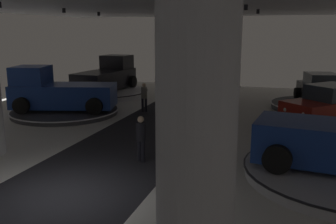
# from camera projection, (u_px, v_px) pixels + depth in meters

# --- Properties ---
(ground) EXTENTS (24.00, 44.00, 0.06)m
(ground) POSITION_uv_depth(u_px,v_px,m) (60.00, 199.00, 9.90)
(ground) COLOR silver
(column_right) EXTENTS (1.45, 1.45, 5.50)m
(column_right) POSITION_uv_depth(u_px,v_px,m) (196.00, 125.00, 6.49)
(column_right) COLOR silver
(column_right) RESTS_ON ground
(display_platform_deep_left) EXTENTS (5.83, 5.83, 0.35)m
(display_platform_deep_left) POSITION_uv_depth(u_px,v_px,m) (106.00, 92.00, 25.55)
(display_platform_deep_left) COLOR silver
(display_platform_deep_left) RESTS_ON ground
(pickup_truck_deep_left) EXTENTS (2.91, 5.42, 2.30)m
(pickup_truck_deep_left) POSITION_uv_depth(u_px,v_px,m) (107.00, 76.00, 25.60)
(pickup_truck_deep_left) COLOR black
(pickup_truck_deep_left) RESTS_ON display_platform_deep_left
(display_platform_deep_right) EXTENTS (5.44, 5.44, 0.34)m
(display_platform_deep_right) POSITION_uv_depth(u_px,v_px,m) (320.00, 106.00, 20.94)
(display_platform_deep_right) COLOR #333338
(display_platform_deep_right) RESTS_ON ground
(display_car_deep_right) EXTENTS (2.88, 4.47, 1.71)m
(display_car_deep_right) POSITION_uv_depth(u_px,v_px,m) (321.00, 90.00, 20.78)
(display_car_deep_right) COLOR black
(display_car_deep_right) RESTS_ON display_platform_deep_right
(display_platform_far_right) EXTENTS (5.09, 5.09, 0.37)m
(display_platform_far_right) POSITION_uv_depth(u_px,v_px,m) (326.00, 127.00, 16.43)
(display_platform_far_right) COLOR #333338
(display_platform_far_right) RESTS_ON ground
(display_car_far_right) EXTENTS (4.22, 4.27, 1.71)m
(display_car_far_right) POSITION_uv_depth(u_px,v_px,m) (329.00, 106.00, 16.24)
(display_car_far_right) COLOR maroon
(display_car_far_right) RESTS_ON display_platform_far_right
(display_platform_far_left) EXTENTS (5.68, 5.68, 0.26)m
(display_platform_far_left) POSITION_uv_depth(u_px,v_px,m) (65.00, 111.00, 19.82)
(display_platform_far_left) COLOR #333338
(display_platform_far_left) RESTS_ON ground
(pickup_truck_far_left) EXTENTS (5.67, 3.76, 2.30)m
(pickup_truck_far_left) POSITION_uv_depth(u_px,v_px,m) (58.00, 92.00, 19.61)
(pickup_truck_far_left) COLOR navy
(pickup_truck_far_left) RESTS_ON display_platform_far_left
(visitor_walking_near) EXTENTS (0.32, 0.32, 1.59)m
(visitor_walking_near) POSITION_uv_depth(u_px,v_px,m) (144.00, 95.00, 20.23)
(visitor_walking_near) COLOR black
(visitor_walking_near) RESTS_ON ground
(visitor_walking_far) EXTENTS (0.32, 0.32, 1.59)m
(visitor_walking_far) POSITION_uv_depth(u_px,v_px,m) (141.00, 136.00, 12.45)
(visitor_walking_far) COLOR black
(visitor_walking_far) RESTS_ON ground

